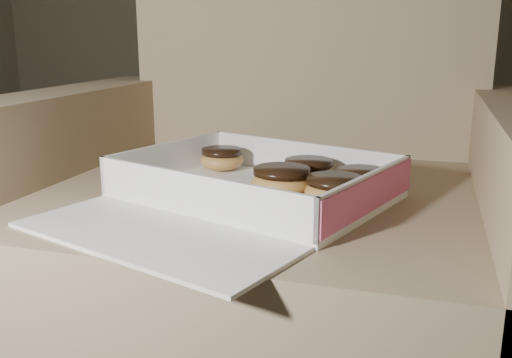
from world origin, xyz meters
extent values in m
cube|color=#8E775A|center=(-0.03, 0.38, 0.21)|extent=(0.70, 0.70, 0.41)
cube|color=#8E775A|center=(-0.03, 0.71, 0.66)|extent=(0.70, 0.14, 0.51)
cube|color=#8E775A|center=(-0.41, 0.38, 0.27)|extent=(0.12, 0.70, 0.55)
cube|color=#8E775A|center=(0.36, 0.38, 0.27)|extent=(0.12, 0.70, 0.55)
cube|color=white|center=(-0.02, 0.30, 0.41)|extent=(0.43, 0.37, 0.01)
cube|color=white|center=(0.03, 0.43, 0.45)|extent=(0.35, 0.12, 0.05)
cube|color=white|center=(-0.06, 0.18, 0.45)|extent=(0.35, 0.12, 0.05)
cube|color=white|center=(-0.19, 0.36, 0.45)|extent=(0.09, 0.26, 0.05)
cube|color=white|center=(0.15, 0.25, 0.45)|extent=(0.09, 0.26, 0.05)
cube|color=#D35582|center=(0.16, 0.25, 0.45)|extent=(0.09, 0.25, 0.05)
cube|color=white|center=(-0.08, 0.10, 0.41)|extent=(0.39, 0.26, 0.01)
ellipsoid|color=gold|center=(0.03, 0.29, 0.44)|extent=(0.09, 0.09, 0.04)
cylinder|color=black|center=(0.03, 0.29, 0.46)|extent=(0.08, 0.08, 0.01)
ellipsoid|color=gold|center=(0.13, 0.33, 0.44)|extent=(0.08, 0.08, 0.04)
cylinder|color=black|center=(0.13, 0.33, 0.45)|extent=(0.07, 0.07, 0.01)
ellipsoid|color=gold|center=(0.05, 0.37, 0.44)|extent=(0.08, 0.08, 0.04)
cylinder|color=black|center=(0.05, 0.37, 0.45)|extent=(0.07, 0.07, 0.01)
ellipsoid|color=gold|center=(0.11, 0.27, 0.44)|extent=(0.08, 0.08, 0.04)
cylinder|color=black|center=(0.11, 0.27, 0.46)|extent=(0.08, 0.08, 0.01)
ellipsoid|color=gold|center=(-0.11, 0.42, 0.44)|extent=(0.07, 0.07, 0.04)
cylinder|color=black|center=(-0.11, 0.42, 0.45)|extent=(0.07, 0.07, 0.01)
ellipsoid|color=black|center=(-0.18, 0.31, 0.42)|extent=(0.01, 0.01, 0.00)
ellipsoid|color=black|center=(0.11, 0.19, 0.42)|extent=(0.01, 0.01, 0.00)
ellipsoid|color=black|center=(-0.19, 0.31, 0.42)|extent=(0.01, 0.01, 0.00)
ellipsoid|color=black|center=(-0.03, 0.23, 0.42)|extent=(0.01, 0.01, 0.00)
camera|label=1|loc=(0.22, -0.47, 0.65)|focal=40.00mm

